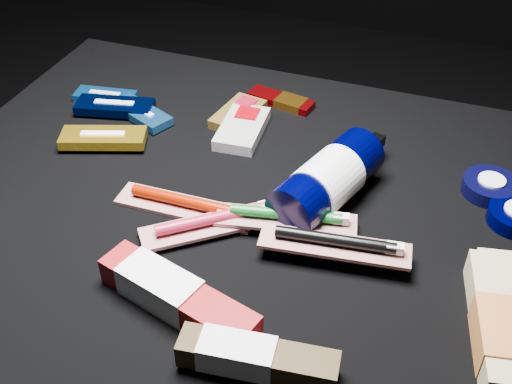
% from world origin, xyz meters
% --- Properties ---
extents(ground, '(3.00, 3.00, 0.00)m').
position_xyz_m(ground, '(0.00, 0.00, 0.00)').
color(ground, black).
rests_on(ground, ground).
extents(cloth_table, '(0.98, 0.78, 0.40)m').
position_xyz_m(cloth_table, '(0.00, 0.00, 0.20)').
color(cloth_table, black).
rests_on(cloth_table, ground).
extents(luna_bar_0, '(0.11, 0.06, 0.01)m').
position_xyz_m(luna_bar_0, '(-0.33, 0.19, 0.41)').
color(luna_bar_0, '#0B5194').
rests_on(luna_bar_0, cloth_table).
extents(luna_bar_1, '(0.13, 0.09, 0.02)m').
position_xyz_m(luna_bar_1, '(-0.24, 0.16, 0.41)').
color(luna_bar_1, '#1F5B97').
rests_on(luna_bar_1, cloth_table).
extents(luna_bar_2, '(0.14, 0.08, 0.02)m').
position_xyz_m(luna_bar_2, '(-0.29, 0.15, 0.41)').
color(luna_bar_2, black).
rests_on(luna_bar_2, cloth_table).
extents(luna_bar_3, '(0.14, 0.09, 0.02)m').
position_xyz_m(luna_bar_3, '(-0.26, 0.06, 0.42)').
color(luna_bar_3, gold).
rests_on(luna_bar_3, cloth_table).
extents(clif_bar_0, '(0.07, 0.11, 0.02)m').
position_xyz_m(clif_bar_0, '(-0.09, 0.21, 0.41)').
color(clif_bar_0, '#4E3A14').
rests_on(clif_bar_0, cloth_table).
extents(clif_bar_1, '(0.07, 0.13, 0.02)m').
position_xyz_m(clif_bar_1, '(-0.07, 0.17, 0.41)').
color(clif_bar_1, '#A3A39C').
rests_on(clif_bar_1, cloth_table).
extents(power_bar, '(0.12, 0.06, 0.01)m').
position_xyz_m(power_bar, '(-0.03, 0.28, 0.41)').
color(power_bar, '#6A0306').
rests_on(power_bar, cloth_table).
extents(lotion_bottle, '(0.13, 0.24, 0.08)m').
position_xyz_m(lotion_bottle, '(0.11, 0.05, 0.44)').
color(lotion_bottle, black).
rests_on(lotion_bottle, cloth_table).
extents(cream_tin_upper, '(0.08, 0.08, 0.02)m').
position_xyz_m(cream_tin_upper, '(0.33, 0.15, 0.41)').
color(cream_tin_upper, black).
rests_on(cream_tin_upper, cloth_table).
extents(bodywash_bottle, '(0.10, 0.21, 0.04)m').
position_xyz_m(bodywash_bottle, '(0.36, -0.12, 0.42)').
color(bodywash_bottle, '#C6B483').
rests_on(bodywash_bottle, cloth_table).
extents(toothbrush_pack_0, '(0.20, 0.05, 0.02)m').
position_xyz_m(toothbrush_pack_0, '(-0.07, -0.04, 0.41)').
color(toothbrush_pack_0, silver).
rests_on(toothbrush_pack_0, cloth_table).
extents(toothbrush_pack_1, '(0.18, 0.16, 0.02)m').
position_xyz_m(toothbrush_pack_1, '(-0.02, -0.06, 0.42)').
color(toothbrush_pack_1, beige).
rests_on(toothbrush_pack_1, cloth_table).
extents(toothbrush_pack_2, '(0.19, 0.08, 0.02)m').
position_xyz_m(toothbrush_pack_2, '(0.07, -0.03, 0.42)').
color(toothbrush_pack_2, '#BAB0AC').
rests_on(toothbrush_pack_2, cloth_table).
extents(toothbrush_pack_3, '(0.20, 0.07, 0.02)m').
position_xyz_m(toothbrush_pack_3, '(0.15, -0.06, 0.43)').
color(toothbrush_pack_3, '#BAB2AE').
rests_on(toothbrush_pack_3, cloth_table).
extents(toothpaste_carton_red, '(0.22, 0.10, 0.04)m').
position_xyz_m(toothpaste_carton_red, '(-0.01, -0.20, 0.42)').
color(toothpaste_carton_red, maroon).
rests_on(toothpaste_carton_red, cloth_table).
extents(toothpaste_carton_green, '(0.18, 0.06, 0.03)m').
position_xyz_m(toothpaste_carton_green, '(0.10, -0.26, 0.42)').
color(toothpaste_carton_green, '#30230C').
rests_on(toothpaste_carton_green, cloth_table).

